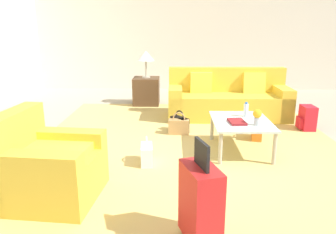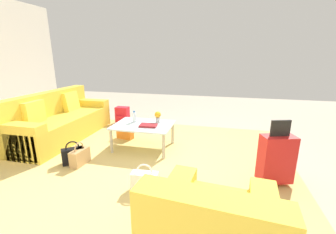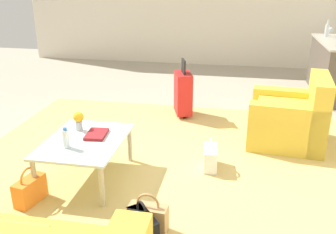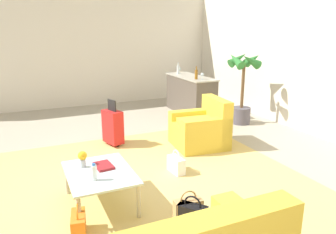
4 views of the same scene
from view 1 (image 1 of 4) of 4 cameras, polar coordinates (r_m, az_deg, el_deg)
ground_plane at (r=4.18m, az=6.56°, el=-7.84°), size 12.00×12.00×0.00m
wall_right at (r=8.89m, az=3.74°, el=14.79°), size 0.12×8.00×3.10m
area_rug at (r=4.72m, az=3.46°, el=-4.93°), size 5.20×4.40×0.01m
couch at (r=6.24m, az=10.27°, el=2.83°), size 0.84×2.19×0.90m
armchair at (r=3.46m, az=-20.72°, el=-8.51°), size 0.94×0.96×0.87m
coffee_table at (r=4.50m, az=12.59°, el=-1.21°), size 1.00×0.76×0.44m
water_bottle at (r=4.67m, az=13.42°, el=1.22°), size 0.06×0.06×0.20m
coffee_table_book at (r=4.35m, az=11.91°, el=-0.81°), size 0.30×0.22×0.03m
flower_vase at (r=4.28m, az=15.26°, el=0.21°), size 0.11×0.11×0.21m
side_table at (r=7.17m, az=-3.78°, el=4.53°), size 0.55×0.55×0.58m
table_lamp at (r=7.07m, az=-3.89°, el=10.44°), size 0.36×0.36×0.56m
suitcase_red at (r=2.57m, az=5.66°, el=-14.62°), size 0.45×0.33×0.85m
handbag_tan at (r=5.17m, az=1.89°, el=-1.63°), size 0.16×0.33×0.36m
handbag_orange at (r=5.13m, az=15.18°, el=-2.31°), size 0.34×0.20×0.36m
handbag_black at (r=5.28m, az=2.03°, el=-1.24°), size 0.34×0.31×0.36m
handbag_white at (r=4.07m, az=-3.73°, el=-6.43°), size 0.33×0.17×0.36m
backpack_red at (r=5.85m, az=23.02°, el=-0.20°), size 0.30×0.25×0.40m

